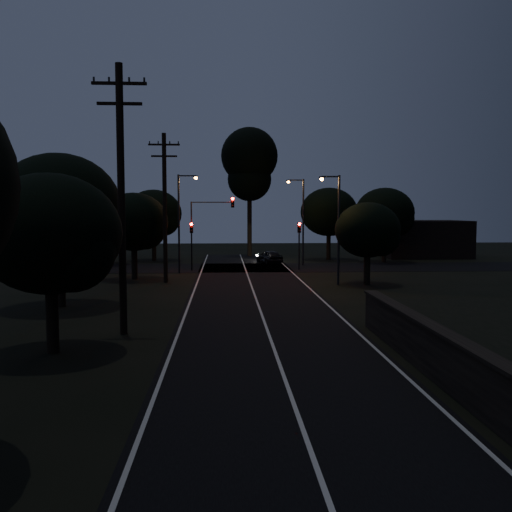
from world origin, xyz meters
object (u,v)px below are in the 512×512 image
tall_pine (249,164)px  signal_mast (211,220)px  car (269,257)px  signal_right (299,237)px  signal_left (192,237)px  utility_pole_far (165,205)px  streetlight_a (181,216)px  streetlight_c (336,222)px  streetlight_b (301,216)px  utility_pole_mid (121,195)px

tall_pine → signal_mast: bearing=-104.6°
car → signal_right: bearing=91.9°
signal_left → car: bearing=40.2°
utility_pole_far → tall_pine: bearing=73.1°
car → streetlight_a: bearing=28.4°
streetlight_a → streetlight_c: size_ratio=1.07×
signal_left → car: signal_left is taller
utility_pole_far → signal_left: bearing=80.1°
tall_pine → streetlight_c: tall_pine is taller
tall_pine → signal_left: (-5.60, -15.01, -7.45)m
signal_right → car: 6.72m
signal_mast → streetlight_b: bearing=26.0°
utility_pole_far → tall_pine: size_ratio=0.74×
tall_pine → signal_mast: size_ratio=2.28×
tall_pine → streetlight_c: size_ratio=1.90×
utility_pole_far → car: (8.52, 14.00, -4.83)m
streetlight_b → car: 5.25m
signal_left → signal_mast: signal_mast is taller
signal_right → streetlight_c: size_ratio=0.55×
utility_pole_far → signal_left: utility_pole_far is taller
utility_pole_mid → car: utility_pole_mid is taller
streetlight_c → car: size_ratio=1.96×
streetlight_a → car: bearing=45.6°
streetlight_b → streetlight_c: streetlight_b is taller
signal_left → streetlight_a: streetlight_a is taller
signal_left → car: 9.57m
streetlight_a → streetlight_b: 12.19m
signal_mast → car: signal_mast is taller
streetlight_a → streetlight_b: size_ratio=1.00×
utility_pole_far → signal_mast: utility_pole_far is taller
utility_pole_far → streetlight_a: 6.10m
streetlight_b → car: streetlight_b is taller
signal_right → utility_pole_far: bearing=-143.0°
signal_left → streetlight_a: size_ratio=0.51×
signal_left → streetlight_a: 2.77m
tall_pine → car: bearing=-80.4°
signal_right → signal_left: bearing=180.0°
signal_mast → streetlight_c: (8.74, -9.99, 0.01)m
utility_pole_mid → streetlight_b: (11.31, 29.00, -1.10)m
streetlight_b → signal_left: bearing=-158.0°
utility_pole_far → car: 17.09m
utility_pole_mid → streetlight_c: utility_pole_mid is taller
signal_mast → streetlight_a: 3.13m
signal_left → signal_right: size_ratio=1.00×
car → utility_pole_mid: bearing=57.5°
tall_pine → signal_left: bearing=-110.5°
tall_pine → signal_left: tall_pine is taller
signal_left → streetlight_b: 10.84m
signal_mast → streetlight_b: streetlight_b is taller
utility_pole_mid → utility_pole_far: (0.00, 17.00, -0.25)m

